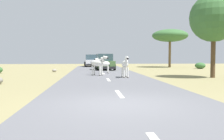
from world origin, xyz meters
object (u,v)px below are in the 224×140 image
object	(u,v)px
car_0	(91,61)
car_1	(104,62)
tree_0	(214,18)
bush_1	(200,66)
rock_2	(54,70)
zebra_3	(98,63)
zebra_0	(125,64)
tree_2	(170,36)
zebra_2	(104,64)

from	to	relation	value
car_0	car_1	bearing A→B (deg)	95.53
tree_0	bush_1	world-z (taller)	tree_0
rock_2	car_1	bearing A→B (deg)	30.41
tree_0	rock_2	size ratio (longest dim) A/B	13.01
zebra_3	bush_1	xyz separation A→B (m)	(12.88, 10.79, -0.58)
car_0	car_1	distance (m)	9.51
zebra_0	rock_2	xyz separation A→B (m)	(-5.87, 7.72, -0.80)
zebra_3	tree_0	distance (m)	8.89
car_1	tree_2	distance (m)	12.21
zebra_3	tree_2	distance (m)	18.88
zebra_3	tree_2	size ratio (longest dim) A/B	0.29
tree_2	car_0	bearing A→B (deg)	166.59
zebra_0	car_0	world-z (taller)	car_0
zebra_0	car_0	bearing A→B (deg)	-86.54
zebra_0	tree_0	size ratio (longest dim) A/B	0.27
rock_2	bush_1	bearing A→B (deg)	17.11
car_0	tree_0	distance (m)	22.07
car_0	zebra_3	bearing A→B (deg)	88.45
rock_2	tree_2	bearing A→B (deg)	33.86
zebra_0	zebra_2	xyz separation A→B (m)	(-1.24, 4.70, -0.09)
tree_0	zebra_2	bearing A→B (deg)	147.57
car_0	tree_0	xyz separation A→B (m)	(8.45, -20.12, 3.32)
zebra_2	rock_2	bearing A→B (deg)	47.67
zebra_3	tree_0	world-z (taller)	tree_0
tree_2	bush_1	distance (m)	6.52
car_0	rock_2	distance (m)	12.90
car_1	car_0	bearing A→B (deg)	-84.92
zebra_0	car_1	size ratio (longest dim) A/B	0.36
car_0	car_1	world-z (taller)	same
zebra_0	zebra_3	world-z (taller)	zebra_3
car_1	bush_1	size ratio (longest dim) A/B	3.47
car_0	tree_2	bearing A→B (deg)	163.62
zebra_3	tree_0	size ratio (longest dim) A/B	0.26
zebra_3	car_1	xyz separation A→B (m)	(0.96, 8.53, -0.12)
tree_2	rock_2	world-z (taller)	tree_2
zebra_0	car_1	xyz separation A→B (m)	(-0.84, 10.67, -0.10)
zebra_0	tree_0	bearing A→B (deg)	176.72
tree_2	zebra_3	bearing A→B (deg)	-124.33
zebra_2	car_0	world-z (taller)	car_0
tree_0	zebra_3	bearing A→B (deg)	164.73
car_1	tree_0	xyz separation A→B (m)	(7.04, -10.71, 3.32)
car_1	tree_0	distance (m)	13.24
zebra_2	zebra_3	bearing A→B (deg)	158.60
zebra_3	rock_2	xyz separation A→B (m)	(-4.07, 5.57, -0.82)
zebra_3	tree_0	xyz separation A→B (m)	(8.01, -2.19, 3.20)
car_0	tree_0	size ratio (longest dim) A/B	0.76
zebra_3	zebra_2	bearing A→B (deg)	-157.13
zebra_2	car_1	bearing A→B (deg)	-13.05
zebra_0	zebra_3	distance (m)	2.80
zebra_0	bush_1	world-z (taller)	zebra_0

